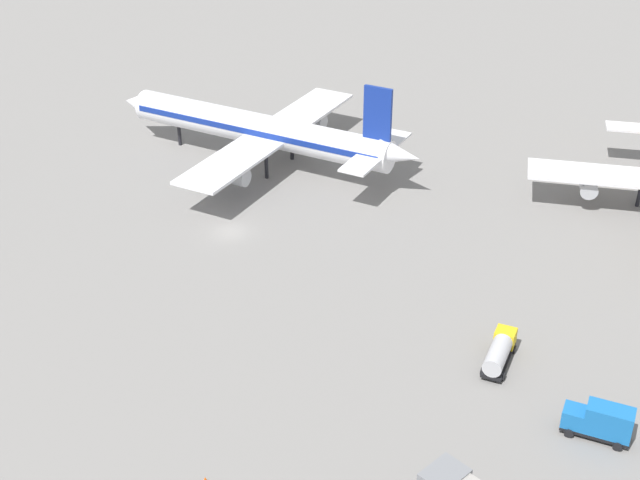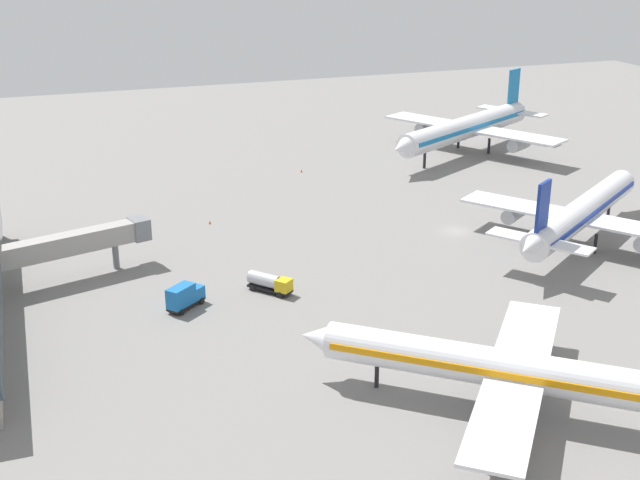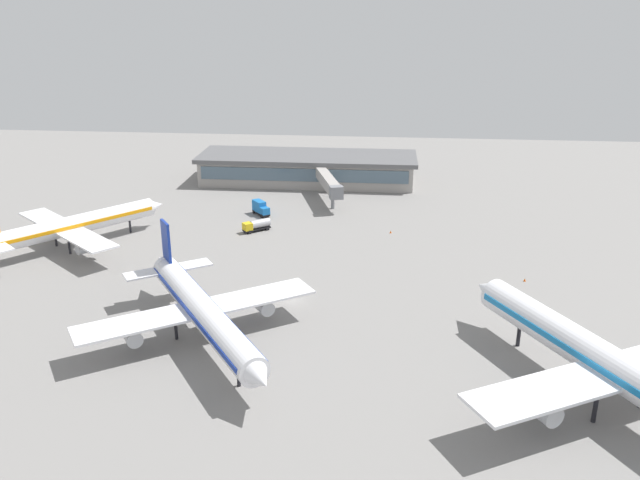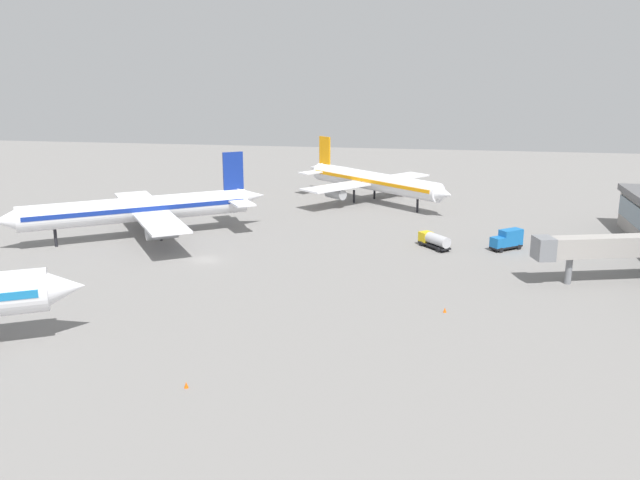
# 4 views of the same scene
# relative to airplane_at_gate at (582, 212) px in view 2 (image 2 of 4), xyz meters

# --- Properties ---
(ground) EXTENTS (288.00, 288.00, 0.00)m
(ground) POSITION_rel_airplane_at_gate_xyz_m (-11.27, -15.37, -5.10)
(ground) COLOR gray
(airplane_at_gate) EXTENTS (33.79, 40.05, 14.02)m
(airplane_at_gate) POSITION_rel_airplane_at_gate_xyz_m (0.00, 0.00, 0.00)
(airplane_at_gate) COLOR white
(airplane_at_gate) RESTS_ON ground
(airplane_taxiing) EXTENTS (39.68, 47.49, 15.85)m
(airplane_taxiing) POSITION_rel_airplane_at_gate_xyz_m (-54.58, 10.75, 0.67)
(airplane_taxiing) COLOR white
(airplane_taxiing) RESTS_ON ground
(airplane_distant) EXTENTS (31.38, 35.40, 13.00)m
(airplane_distant) POSITION_rel_airplane_at_gate_xyz_m (37.31, -36.59, -0.37)
(airplane_distant) COLOR white
(airplane_distant) RESTS_ON ground
(fuel_truck) EXTENTS (6.09, 5.45, 2.50)m
(fuel_truck) POSITION_rel_airplane_at_gate_xyz_m (1.42, -50.23, -3.71)
(fuel_truck) COLOR black
(fuel_truck) RESTS_ON ground
(catering_truck) EXTENTS (4.99, 5.56, 3.30)m
(catering_truck) POSITION_rel_airplane_at_gate_xyz_m (2.68, -61.94, -3.40)
(catering_truck) COLOR black
(catering_truck) RESTS_ON ground
(jet_bridge) EXTENTS (8.76, 21.43, 6.74)m
(jet_bridge) POSITION_rel_airplane_at_gate_xyz_m (-12.63, -73.50, 0.04)
(jet_bridge) COLOR #9E9993
(jet_bridge) RESTS_ON ground
(safety_cone_near_gate) EXTENTS (0.44, 0.44, 0.60)m
(safety_cone_near_gate) POSITION_rel_airplane_at_gate_xyz_m (-52.54, -27.61, -4.80)
(safety_cone_near_gate) COLOR #EA590C
(safety_cone_near_gate) RESTS_ON ground
(safety_cone_mid_apron) EXTENTS (0.44, 0.44, 0.60)m
(safety_cone_mid_apron) POSITION_rel_airplane_at_gate_xyz_m (-28.23, -51.74, -4.80)
(safety_cone_mid_apron) COLOR #EA590C
(safety_cone_mid_apron) RESTS_ON ground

